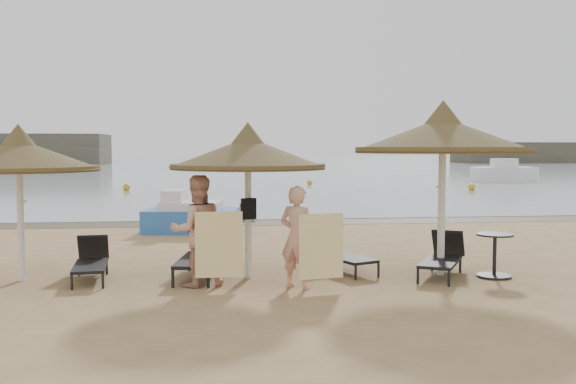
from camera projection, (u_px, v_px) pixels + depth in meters
name	position (u px, v px, depth m)	size (l,w,h in m)	color
ground	(276.00, 292.00, 10.11)	(160.00, 160.00, 0.00)	#A78556
sea	(219.00, 164.00, 89.35)	(200.00, 140.00, 0.03)	#80969E
wet_sand_strip	(245.00, 223.00, 19.42)	(200.00, 1.60, 0.01)	brown
far_shore	(27.00, 142.00, 84.03)	(150.00, 54.80, 12.00)	brown
palapa_left	(19.00, 156.00, 10.87)	(2.71, 2.71, 2.68)	white
palapa_center	(248.00, 154.00, 11.13)	(2.75, 2.75, 2.72)	white
palapa_right	(443.00, 136.00, 11.35)	(3.15, 3.15, 3.12)	white
lounger_far_left	(91.00, 260.00, 11.14)	(0.69, 1.64, 0.71)	black
lounger_near_left	(201.00, 254.00, 11.44)	(0.92, 2.00, 0.86)	black
lounger_near_right	(338.00, 253.00, 11.91)	(1.16, 1.73, 0.74)	black
lounger_far_right	(443.00, 256.00, 11.44)	(1.33, 1.75, 0.76)	black
side_table	(495.00, 257.00, 11.26)	(0.64, 0.64, 0.77)	black
person_left	(197.00, 222.00, 10.51)	(0.98, 0.64, 2.13)	tan
person_right	(297.00, 229.00, 10.34)	(0.89, 0.58, 1.94)	tan
towel_left	(219.00, 245.00, 10.22)	(0.76, 0.02, 1.06)	yellow
towel_right	(321.00, 246.00, 10.15)	(0.74, 0.15, 1.04)	yellow
bag_patterned	(248.00, 213.00, 11.38)	(0.28, 0.14, 0.34)	white
bag_dark	(249.00, 209.00, 11.03)	(0.27, 0.17, 0.36)	black
pedal_boat	(190.00, 216.00, 17.32)	(2.65, 1.84, 1.14)	#2D67B6
buoy_left	(126.00, 187.00, 33.61)	(0.39, 0.39, 0.39)	gold
buoy_mid	(310.00, 182.00, 38.74)	(0.32, 0.32, 0.32)	gold
buoy_right	(472.00, 187.00, 33.76)	(0.37, 0.37, 0.37)	gold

